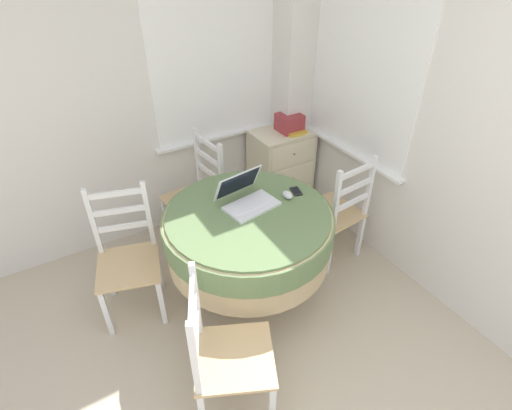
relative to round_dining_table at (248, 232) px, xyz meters
The scene contains 12 objects.
corner_room_shell 0.79m from the round_dining_table, 21.68° to the left, with size 4.07×4.56×2.55m.
round_dining_table is the anchor object (origin of this frame).
laptop 0.23m from the round_dining_table, 64.65° to the left, with size 0.39×0.35×0.21m.
computer_mouse 0.37m from the round_dining_table, ahead, with size 0.06×0.09×0.05m.
cell_phone 0.45m from the round_dining_table, ahead, with size 0.08×0.12×0.01m.
dining_chair_near_back_window 0.84m from the round_dining_table, 91.53° to the left, with size 0.47×0.46×0.95m.
dining_chair_near_right_window 0.84m from the round_dining_table, ahead, with size 0.45×0.46×0.95m.
dining_chair_camera_near 0.85m from the round_dining_table, 128.67° to the right, with size 0.56×0.55×0.95m.
dining_chair_left_flank 0.85m from the round_dining_table, 154.47° to the left, with size 0.51×0.52×0.95m.
corner_cabinet 1.31m from the round_dining_table, 46.21° to the left, with size 0.55×0.43×0.78m.
storage_box 1.34m from the round_dining_table, 43.55° to the left, with size 0.21×0.20×0.15m.
book_on_cabinet 1.31m from the round_dining_table, 41.83° to the left, with size 0.17×0.21×0.02m.
Camera 1 is at (-0.42, -0.30, 2.32)m, focal length 28.00 mm.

